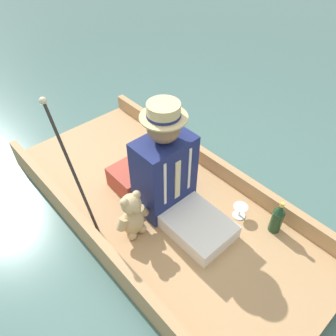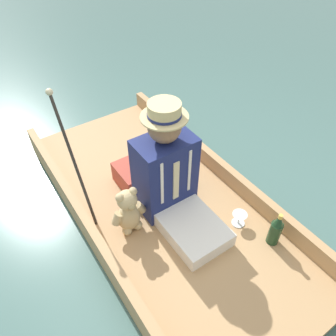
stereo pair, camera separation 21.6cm
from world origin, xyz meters
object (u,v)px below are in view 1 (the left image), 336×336
object	(u,v)px
teddy_bear	(133,216)
seated_person	(171,177)
champagne_bottle	(278,218)
wine_glass	(240,209)
walking_cane	(68,161)

from	to	relation	value
teddy_bear	seated_person	bearing A→B (deg)	178.24
teddy_bear	champagne_bottle	world-z (taller)	teddy_bear
seated_person	wine_glass	distance (m)	0.56
teddy_bear	champagne_bottle	xyz separation A→B (m)	(-0.73, 0.63, -0.05)
seated_person	champagne_bottle	xyz separation A→B (m)	(-0.41, 0.62, -0.20)
champagne_bottle	teddy_bear	bearing A→B (deg)	-40.74
teddy_bear	wine_glass	xyz separation A→B (m)	(-0.65, 0.39, -0.11)
seated_person	wine_glass	xyz separation A→B (m)	(-0.32, 0.38, -0.26)
seated_person	teddy_bear	size ratio (longest dim) A/B	2.32
teddy_bear	wine_glass	bearing A→B (deg)	148.90
seated_person	walking_cane	xyz separation A→B (m)	(0.51, -0.38, 0.20)
seated_person	champagne_bottle	bearing A→B (deg)	126.60
seated_person	walking_cane	distance (m)	0.67
seated_person	wine_glass	bearing A→B (deg)	133.64
teddy_bear	walking_cane	bearing A→B (deg)	-63.34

